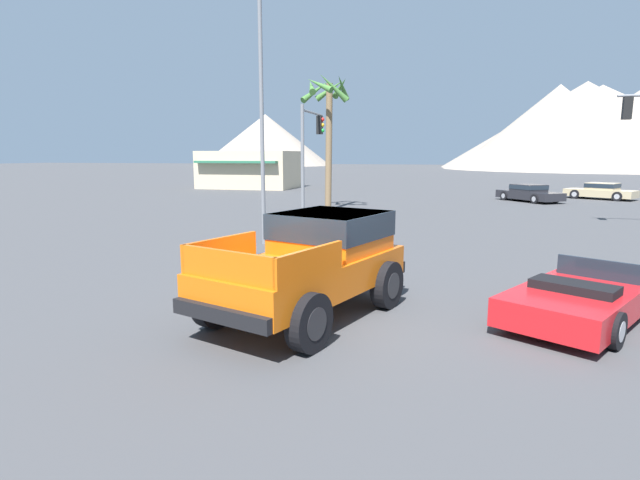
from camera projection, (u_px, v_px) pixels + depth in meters
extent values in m
plane|color=#424244|center=(329.00, 312.00, 9.93)|extent=(320.00, 320.00, 0.00)
cube|color=orange|center=(306.00, 274.00, 9.49)|extent=(3.31, 4.88, 0.62)
cube|color=orange|center=(331.00, 232.00, 10.10)|extent=(2.37, 2.45, 0.79)
cube|color=#1E2833|center=(331.00, 225.00, 10.08)|extent=(2.42, 2.50, 0.50)
cube|color=orange|center=(221.00, 251.00, 8.89)|extent=(0.63, 1.73, 0.48)
cube|color=orange|center=(310.00, 264.00, 7.84)|extent=(0.63, 1.73, 0.48)
cube|color=orange|center=(227.00, 266.00, 7.66)|extent=(1.86, 0.68, 0.48)
cube|color=black|center=(364.00, 262.00, 11.40)|extent=(1.92, 0.77, 0.24)
cube|color=black|center=(220.00, 315.00, 7.64)|extent=(1.92, 0.77, 0.24)
cylinder|color=black|center=(304.00, 272.00, 11.25)|extent=(0.57, 1.01, 0.97)
cylinder|color=#232326|center=(304.00, 272.00, 11.25)|extent=(0.46, 0.60, 0.53)
cylinder|color=black|center=(387.00, 285.00, 10.12)|extent=(0.57, 1.01, 0.97)
cylinder|color=#232326|center=(387.00, 285.00, 10.12)|extent=(0.46, 0.60, 0.53)
cylinder|color=black|center=(215.00, 301.00, 8.97)|extent=(0.57, 1.01, 0.97)
cylinder|color=#232326|center=(215.00, 301.00, 8.97)|extent=(0.46, 0.60, 0.53)
cylinder|color=black|center=(309.00, 322.00, 7.84)|extent=(0.57, 1.01, 0.97)
cylinder|color=#232326|center=(309.00, 322.00, 7.84)|extent=(0.46, 0.60, 0.53)
cube|color=red|center=(587.00, 296.00, 9.54)|extent=(3.78, 4.82, 0.50)
cube|color=#1E2833|center=(598.00, 269.00, 9.82)|extent=(1.34, 0.79, 0.39)
cube|color=black|center=(574.00, 287.00, 8.93)|extent=(1.54, 1.25, 0.16)
cylinder|color=black|center=(567.00, 281.00, 11.13)|extent=(0.50, 0.65, 0.62)
cylinder|color=#9E9EA3|center=(567.00, 281.00, 11.13)|extent=(0.37, 0.41, 0.34)
cylinder|color=black|center=(511.00, 308.00, 9.17)|extent=(0.50, 0.65, 0.62)
cylinder|color=#9E9EA3|center=(511.00, 308.00, 9.17)|extent=(0.37, 0.41, 0.34)
cylinder|color=black|center=(614.00, 330.00, 7.99)|extent=(0.50, 0.65, 0.62)
cylinder|color=#9E9EA3|center=(614.00, 330.00, 7.99)|extent=(0.37, 0.41, 0.34)
cube|color=#232328|center=(529.00, 195.00, 33.44)|extent=(4.13, 4.65, 0.51)
cube|color=#232328|center=(529.00, 188.00, 33.47)|extent=(2.40, 2.45, 0.46)
cube|color=#1E2833|center=(529.00, 187.00, 33.46)|extent=(2.45, 2.50, 0.28)
cylinder|color=black|center=(555.00, 198.00, 32.51)|extent=(0.54, 0.62, 0.61)
cylinder|color=#9E9EA3|center=(555.00, 198.00, 32.51)|extent=(0.39, 0.41, 0.34)
cylinder|color=black|center=(535.00, 199.00, 31.88)|extent=(0.54, 0.62, 0.61)
cylinder|color=#9E9EA3|center=(535.00, 199.00, 31.88)|extent=(0.39, 0.41, 0.34)
cylinder|color=black|center=(524.00, 195.00, 35.05)|extent=(0.54, 0.62, 0.61)
cylinder|color=#9E9EA3|center=(524.00, 195.00, 35.05)|extent=(0.39, 0.41, 0.34)
cylinder|color=black|center=(504.00, 196.00, 34.42)|extent=(0.54, 0.62, 0.61)
cylinder|color=#9E9EA3|center=(504.00, 196.00, 34.42)|extent=(0.39, 0.41, 0.34)
cube|color=tan|center=(600.00, 193.00, 35.21)|extent=(4.70, 3.89, 0.50)
cube|color=tan|center=(602.00, 186.00, 35.05)|extent=(2.42, 2.33, 0.47)
cube|color=#1E2833|center=(603.00, 185.00, 35.04)|extent=(2.47, 2.38, 0.28)
cylinder|color=black|center=(575.00, 194.00, 35.66)|extent=(0.66, 0.53, 0.64)
cylinder|color=#9E9EA3|center=(575.00, 194.00, 35.66)|extent=(0.42, 0.38, 0.35)
cylinder|color=black|center=(584.00, 193.00, 36.80)|extent=(0.66, 0.53, 0.64)
cylinder|color=#9E9EA3|center=(584.00, 193.00, 36.80)|extent=(0.42, 0.38, 0.35)
cylinder|color=black|center=(617.00, 197.00, 33.66)|extent=(0.66, 0.53, 0.64)
cylinder|color=#9E9EA3|center=(617.00, 197.00, 33.66)|extent=(0.42, 0.38, 0.35)
cylinder|color=black|center=(626.00, 195.00, 34.80)|extent=(0.66, 0.53, 0.64)
cylinder|color=#9E9EA3|center=(626.00, 195.00, 34.80)|extent=(0.42, 0.38, 0.35)
cube|color=black|center=(627.00, 108.00, 20.43)|extent=(0.34, 0.26, 0.90)
sphere|color=red|center=(627.00, 102.00, 20.52)|extent=(0.20, 0.20, 0.20)
sphere|color=orange|center=(626.00, 109.00, 20.57)|extent=(0.20, 0.20, 0.20)
sphere|color=green|center=(625.00, 115.00, 20.61)|extent=(0.20, 0.20, 0.20)
cylinder|color=slate|center=(303.00, 165.00, 22.54)|extent=(0.16, 0.16, 5.31)
cylinder|color=slate|center=(313.00, 113.00, 23.70)|extent=(0.11, 3.29, 0.11)
cube|color=black|center=(320.00, 125.00, 24.97)|extent=(0.26, 0.34, 0.90)
sphere|color=red|center=(322.00, 120.00, 24.88)|extent=(0.20, 0.20, 0.20)
sphere|color=orange|center=(322.00, 125.00, 24.93)|extent=(0.20, 0.20, 0.20)
sphere|color=green|center=(322.00, 131.00, 24.98)|extent=(0.20, 0.20, 0.20)
cylinder|color=slate|center=(262.00, 122.00, 16.87)|extent=(0.14, 0.14, 8.39)
cylinder|color=brown|center=(329.00, 148.00, 27.89)|extent=(0.36, 0.61, 6.98)
cone|color=#427533|center=(342.00, 88.00, 26.93)|extent=(0.53, 1.51, 1.33)
cone|color=#427533|center=(340.00, 88.00, 27.53)|extent=(1.20, 1.31, 1.11)
cone|color=#427533|center=(330.00, 90.00, 28.10)|extent=(1.71, 0.64, 1.30)
cone|color=#427533|center=(316.00, 91.00, 28.06)|extent=(1.45, 1.88, 1.49)
cone|color=#427533|center=(311.00, 86.00, 27.12)|extent=(1.01, 1.86, 1.11)
cone|color=#427533|center=(319.00, 84.00, 26.53)|extent=(1.72, 0.93, 1.02)
cone|color=#427533|center=(333.00, 87.00, 26.31)|extent=(1.67, 1.17, 1.56)
cube|color=beige|center=(250.00, 170.00, 47.08)|extent=(8.64, 5.65, 3.44)
cube|color=#286B4C|center=(235.00, 162.00, 43.93)|extent=(7.78, 0.70, 0.20)
cone|color=gray|center=(599.00, 128.00, 108.77)|extent=(65.86, 65.86, 18.02)
cone|color=gray|center=(584.00, 125.00, 120.75)|extent=(67.04, 67.04, 20.52)
cone|color=gray|center=(558.00, 127.00, 110.74)|extent=(43.41, 43.41, 18.44)
cone|color=gray|center=(266.00, 140.00, 147.72)|extent=(38.76, 38.76, 14.94)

